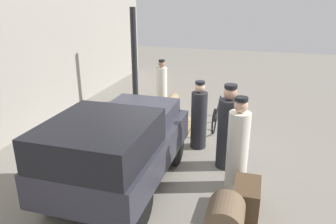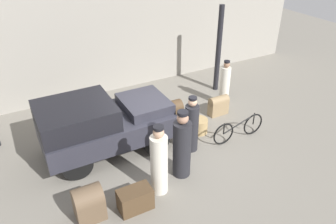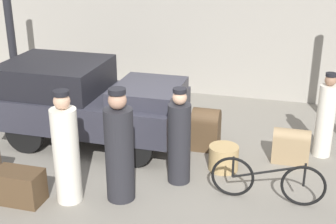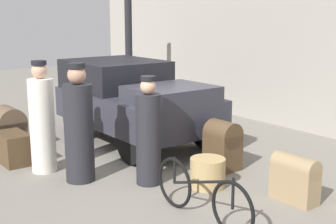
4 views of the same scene
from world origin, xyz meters
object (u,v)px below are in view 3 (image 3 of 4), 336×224
(truck, at_px, (87,98))
(porter_with_bicycle, at_px, (326,118))
(trunk_wicker_pale, at_px, (291,145))
(trunk_barrel_dark, at_px, (206,128))
(conductor_in_dark_uniform, at_px, (179,140))
(suitcase_black_upright, at_px, (19,186))
(bicycle, at_px, (267,181))
(porter_lifting_near_truck, at_px, (119,151))
(wicker_basket, at_px, (224,158))
(porter_standing_middle, at_px, (66,152))

(truck, distance_m, porter_with_bicycle, 4.46)
(trunk_wicker_pale, distance_m, trunk_barrel_dark, 1.58)
(conductor_in_dark_uniform, relative_size, suitcase_black_upright, 2.20)
(bicycle, distance_m, conductor_in_dark_uniform, 1.52)
(truck, height_order, porter_lifting_near_truck, porter_lifting_near_truck)
(conductor_in_dark_uniform, distance_m, suitcase_black_upright, 2.58)
(conductor_in_dark_uniform, bearing_deg, suitcase_black_upright, -150.10)
(wicker_basket, height_order, trunk_wicker_pale, trunk_wicker_pale)
(truck, height_order, trunk_wicker_pale, truck)
(porter_lifting_near_truck, xyz_separation_m, suitcase_black_upright, (-1.46, -0.51, -0.55))
(bicycle, distance_m, porter_lifting_near_truck, 2.30)
(porter_lifting_near_truck, bearing_deg, trunk_barrel_dark, 66.16)
(truck, height_order, conductor_in_dark_uniform, conductor_in_dark_uniform)
(trunk_wicker_pale, bearing_deg, porter_lifting_near_truck, -142.45)
(suitcase_black_upright, distance_m, trunk_barrel_dark, 3.54)
(truck, xyz_separation_m, porter_with_bicycle, (4.43, 0.54, -0.15))
(porter_with_bicycle, bearing_deg, porter_standing_middle, -145.10)
(porter_standing_middle, bearing_deg, porter_with_bicycle, 34.90)
(conductor_in_dark_uniform, xyz_separation_m, trunk_wicker_pale, (1.76, 1.17, -0.40))
(truck, xyz_separation_m, wicker_basket, (2.76, -0.50, -0.66))
(porter_standing_middle, bearing_deg, truck, 106.55)
(truck, distance_m, bicycle, 3.84)
(porter_standing_middle, bearing_deg, trunk_barrel_dark, 54.67)
(porter_lifting_near_truck, bearing_deg, wicker_basket, 44.19)
(bicycle, relative_size, wicker_basket, 3.35)
(bicycle, height_order, conductor_in_dark_uniform, conductor_in_dark_uniform)
(wicker_basket, relative_size, porter_lifting_near_truck, 0.29)
(porter_standing_middle, relative_size, suitcase_black_upright, 2.43)
(trunk_wicker_pale, height_order, trunk_barrel_dark, trunk_barrel_dark)
(trunk_wicker_pale, distance_m, suitcase_black_upright, 4.65)
(conductor_in_dark_uniform, relative_size, porter_with_bicycle, 1.02)
(wicker_basket, bearing_deg, bicycle, -46.04)
(porter_with_bicycle, height_order, suitcase_black_upright, porter_with_bicycle)
(wicker_basket, bearing_deg, conductor_in_dark_uniform, -137.37)
(wicker_basket, xyz_separation_m, trunk_barrel_dark, (-0.46, 0.74, 0.20))
(conductor_in_dark_uniform, bearing_deg, wicker_basket, 42.63)
(conductor_in_dark_uniform, bearing_deg, truck, 152.63)
(porter_with_bicycle, distance_m, trunk_wicker_pale, 0.82)
(porter_with_bicycle, relative_size, trunk_barrel_dark, 1.96)
(truck, bearing_deg, suitcase_black_upright, -92.12)
(porter_with_bicycle, relative_size, suitcase_black_upright, 2.15)
(conductor_in_dark_uniform, distance_m, trunk_wicker_pale, 2.15)
(porter_with_bicycle, xyz_separation_m, porter_standing_middle, (-3.80, -2.65, 0.09))
(bicycle, height_order, porter_lifting_near_truck, porter_lifting_near_truck)
(truck, bearing_deg, conductor_in_dark_uniform, -27.37)
(bicycle, bearing_deg, trunk_wicker_pale, 77.48)
(porter_lifting_near_truck, bearing_deg, porter_standing_middle, -160.49)
(truck, relative_size, suitcase_black_upright, 4.63)
(porter_standing_middle, distance_m, porter_lifting_near_truck, 0.79)
(porter_standing_middle, relative_size, trunk_wicker_pale, 2.76)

